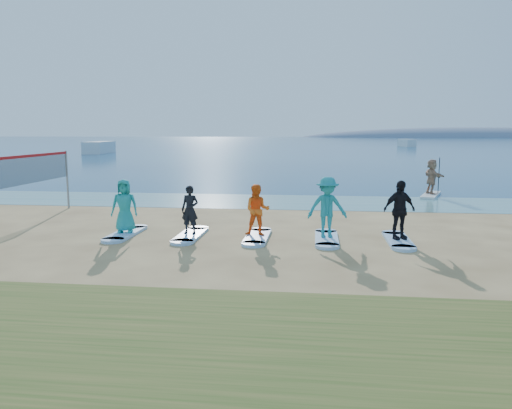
# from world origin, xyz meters

# --- Properties ---
(ground) EXTENTS (600.00, 600.00, 0.00)m
(ground) POSITION_xyz_m (0.00, 0.00, 0.00)
(ground) COLOR tan
(ground) RESTS_ON ground
(shallow_water) EXTENTS (600.00, 600.00, 0.00)m
(shallow_water) POSITION_xyz_m (0.00, 10.50, 0.01)
(shallow_water) COLOR teal
(shallow_water) RESTS_ON ground
(ocean) EXTENTS (600.00, 600.00, 0.00)m
(ocean) POSITION_xyz_m (0.00, 160.00, 0.01)
(ocean) COLOR navy
(ocean) RESTS_ON ground
(island_ridge) EXTENTS (220.00, 56.00, 18.00)m
(island_ridge) POSITION_xyz_m (95.00, 300.00, 0.00)
(island_ridge) COLOR slate
(island_ridge) RESTS_ON ground
(volleyball_net) EXTENTS (0.46, 9.08, 2.50)m
(volleyball_net) POSITION_xyz_m (-8.60, 2.90, 1.90)
(volleyball_net) COLOR gray
(volleyball_net) RESTS_ON ground
(paddleboard) EXTENTS (1.64, 3.06, 0.12)m
(paddleboard) POSITION_xyz_m (7.86, 13.55, 0.06)
(paddleboard) COLOR silver
(paddleboard) RESTS_ON ground
(paddleboarder) EXTENTS (0.97, 1.74, 1.79)m
(paddleboarder) POSITION_xyz_m (7.86, 13.55, 1.02)
(paddleboarder) COLOR tan
(paddleboarder) RESTS_ON paddleboard
(boat_offshore_a) EXTENTS (3.93, 9.17, 1.80)m
(boat_offshore_a) POSITION_xyz_m (-31.32, 60.80, 0.00)
(boat_offshore_a) COLOR silver
(boat_offshore_a) RESTS_ON ground
(boat_offshore_b) EXTENTS (3.37, 6.03, 1.67)m
(boat_offshore_b) POSITION_xyz_m (21.87, 101.93, 0.00)
(boat_offshore_b) COLOR silver
(boat_offshore_b) RESTS_ON ground
(surfboard_0) EXTENTS (0.70, 2.20, 0.09)m
(surfboard_0) POSITION_xyz_m (-4.18, 2.22, 0.04)
(surfboard_0) COLOR #9DC9F4
(surfboard_0) RESTS_ON ground
(student_0) EXTENTS (0.91, 0.66, 1.72)m
(student_0) POSITION_xyz_m (-4.18, 2.22, 0.95)
(student_0) COLOR teal
(student_0) RESTS_ON surfboard_0
(surfboard_1) EXTENTS (0.70, 2.20, 0.09)m
(surfboard_1) POSITION_xyz_m (-2.03, 2.22, 0.04)
(surfboard_1) COLOR #9DC9F4
(surfboard_1) RESTS_ON ground
(student_1) EXTENTS (0.61, 0.45, 1.54)m
(student_1) POSITION_xyz_m (-2.03, 2.22, 0.86)
(student_1) COLOR black
(student_1) RESTS_ON surfboard_1
(surfboard_2) EXTENTS (0.70, 2.20, 0.09)m
(surfboard_2) POSITION_xyz_m (0.12, 2.22, 0.04)
(surfboard_2) COLOR #9DC9F4
(surfboard_2) RESTS_ON ground
(student_2) EXTENTS (0.80, 0.63, 1.61)m
(student_2) POSITION_xyz_m (0.12, 2.22, 0.89)
(student_2) COLOR orange
(student_2) RESTS_ON surfboard_2
(surfboard_3) EXTENTS (0.70, 2.20, 0.09)m
(surfboard_3) POSITION_xyz_m (2.28, 2.22, 0.04)
(surfboard_3) COLOR #9DC9F4
(surfboard_3) RESTS_ON ground
(student_3) EXTENTS (1.31, 0.89, 1.87)m
(student_3) POSITION_xyz_m (2.28, 2.22, 1.02)
(student_3) COLOR teal
(student_3) RESTS_ON surfboard_3
(surfboard_4) EXTENTS (0.70, 2.20, 0.09)m
(surfboard_4) POSITION_xyz_m (4.43, 2.22, 0.04)
(surfboard_4) COLOR #9DC9F4
(surfboard_4) RESTS_ON ground
(student_4) EXTENTS (1.13, 0.81, 1.78)m
(student_4) POSITION_xyz_m (4.43, 2.22, 0.98)
(student_4) COLOR black
(student_4) RESTS_ON surfboard_4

